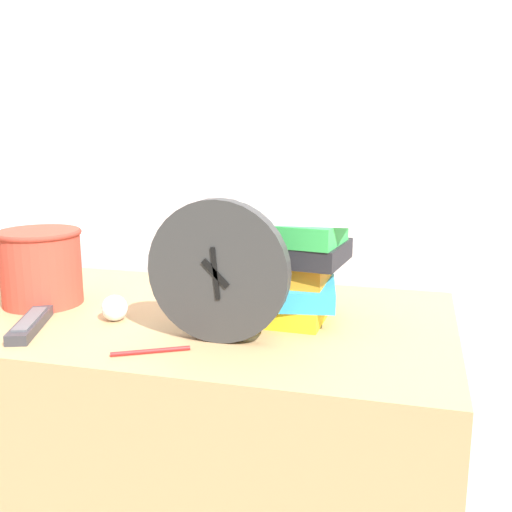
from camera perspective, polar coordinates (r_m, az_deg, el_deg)
wall_back at (r=1.57m, az=-2.50°, el=14.15°), size 6.00×0.04×2.40m
desk at (r=1.43m, az=-7.05°, el=-20.13°), size 1.13×0.62×0.77m
desk_clock at (r=1.07m, az=-3.63°, el=-1.49°), size 0.26×0.03×0.26m
book_stack at (r=1.20m, az=3.01°, el=-0.19°), size 0.27×0.22×0.24m
basket at (r=1.38m, az=-19.82°, el=-0.79°), size 0.18×0.18×0.16m
tv_remote at (r=1.24m, az=-20.69°, el=-6.07°), size 0.10×0.19×0.02m
crumpled_paper_ball at (r=1.24m, az=-13.32°, el=-4.84°), size 0.05×0.05×0.05m
pen at (r=1.06m, az=-10.00°, el=-8.91°), size 0.12×0.07×0.01m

